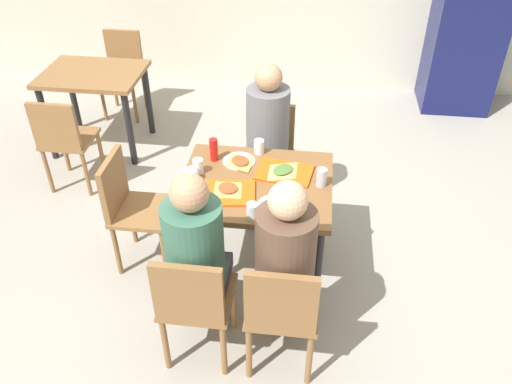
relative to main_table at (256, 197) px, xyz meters
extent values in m
cube|color=#9E998E|center=(0.00, 0.00, -0.66)|extent=(10.00, 10.00, 0.02)
cube|color=brown|center=(0.00, 0.00, 0.09)|extent=(0.97, 0.83, 0.04)
cylinder|color=black|center=(-0.42, -0.36, -0.29)|extent=(0.06, 0.06, 0.72)
cylinder|color=black|center=(0.42, -0.36, -0.29)|extent=(0.06, 0.06, 0.72)
cylinder|color=black|center=(-0.42, 0.36, -0.29)|extent=(0.06, 0.06, 0.72)
cylinder|color=black|center=(0.42, 0.36, -0.29)|extent=(0.06, 0.06, 0.72)
cube|color=olive|center=(-0.24, -0.72, -0.20)|extent=(0.40, 0.40, 0.03)
cube|color=olive|center=(-0.24, -0.90, 0.01)|extent=(0.38, 0.04, 0.40)
cylinder|color=olive|center=(-0.41, -0.55, -0.43)|extent=(0.04, 0.04, 0.43)
cylinder|color=olive|center=(-0.07, -0.55, -0.43)|extent=(0.04, 0.04, 0.43)
cylinder|color=olive|center=(-0.41, -0.89, -0.43)|extent=(0.04, 0.04, 0.43)
cylinder|color=olive|center=(-0.07, -0.89, -0.43)|extent=(0.04, 0.04, 0.43)
cube|color=olive|center=(0.24, -0.72, -0.20)|extent=(0.40, 0.40, 0.03)
cube|color=olive|center=(0.24, -0.90, 0.01)|extent=(0.38, 0.04, 0.40)
cylinder|color=olive|center=(0.07, -0.55, -0.43)|extent=(0.04, 0.04, 0.43)
cylinder|color=olive|center=(0.41, -0.55, -0.43)|extent=(0.04, 0.04, 0.43)
cylinder|color=olive|center=(0.07, -0.89, -0.43)|extent=(0.04, 0.04, 0.43)
cylinder|color=olive|center=(0.41, -0.89, -0.43)|extent=(0.04, 0.04, 0.43)
cube|color=olive|center=(0.00, 0.72, -0.20)|extent=(0.40, 0.40, 0.03)
cube|color=olive|center=(0.00, 0.90, 0.01)|extent=(0.38, 0.04, 0.40)
cylinder|color=olive|center=(0.17, 0.55, -0.43)|extent=(0.04, 0.04, 0.43)
cylinder|color=olive|center=(-0.17, 0.55, -0.43)|extent=(0.04, 0.04, 0.43)
cylinder|color=olive|center=(0.17, 0.89, -0.43)|extent=(0.04, 0.04, 0.43)
cylinder|color=olive|center=(-0.17, 0.89, -0.43)|extent=(0.04, 0.04, 0.43)
cube|color=olive|center=(-0.78, 0.00, -0.20)|extent=(0.40, 0.40, 0.03)
cube|color=olive|center=(-0.96, 0.00, 0.01)|extent=(0.04, 0.38, 0.40)
cylinder|color=olive|center=(-0.61, 0.17, -0.43)|extent=(0.04, 0.04, 0.43)
cylinder|color=olive|center=(-0.61, -0.17, -0.43)|extent=(0.04, 0.04, 0.43)
cylinder|color=olive|center=(-0.95, 0.17, -0.43)|extent=(0.04, 0.04, 0.43)
cylinder|color=olive|center=(-0.95, -0.17, -0.43)|extent=(0.04, 0.04, 0.43)
cylinder|color=#383842|center=(-0.32, -0.49, -0.42)|extent=(0.10, 0.10, 0.46)
cylinder|color=#383842|center=(-0.16, -0.49, -0.42)|extent=(0.10, 0.10, 0.46)
cube|color=#383842|center=(-0.24, -0.59, -0.14)|extent=(0.32, 0.28, 0.10)
cylinder|color=#386651|center=(-0.24, -0.70, 0.17)|extent=(0.32, 0.32, 0.52)
sphere|color=tan|center=(-0.24, -0.70, 0.52)|extent=(0.20, 0.20, 0.20)
cylinder|color=#383842|center=(0.16, -0.49, -0.42)|extent=(0.10, 0.10, 0.46)
cylinder|color=#383842|center=(0.32, -0.49, -0.42)|extent=(0.10, 0.10, 0.46)
cube|color=#383842|center=(0.24, -0.59, -0.14)|extent=(0.32, 0.28, 0.10)
cylinder|color=brown|center=(0.24, -0.70, 0.17)|extent=(0.32, 0.32, 0.52)
sphere|color=#DBAD89|center=(0.24, -0.70, 0.52)|extent=(0.20, 0.20, 0.20)
cylinder|color=#383842|center=(0.08, 0.49, -0.42)|extent=(0.10, 0.10, 0.46)
cylinder|color=#383842|center=(-0.08, 0.49, -0.42)|extent=(0.10, 0.10, 0.46)
cube|color=#383842|center=(0.00, 0.59, -0.14)|extent=(0.32, 0.28, 0.10)
cylinder|color=slate|center=(0.00, 0.70, 0.17)|extent=(0.32, 0.32, 0.52)
sphere|color=tan|center=(0.00, 0.70, 0.52)|extent=(0.20, 0.20, 0.20)
cube|color=#D85914|center=(-0.17, -0.15, 0.12)|extent=(0.39, 0.30, 0.02)
cube|color=#D85914|center=(0.17, 0.12, 0.12)|extent=(0.39, 0.31, 0.02)
cylinder|color=white|center=(-0.15, 0.23, 0.12)|extent=(0.22, 0.22, 0.01)
cylinder|color=white|center=(0.15, -0.23, 0.12)|extent=(0.22, 0.22, 0.01)
pyramid|color=tan|center=(-0.16, -0.12, 0.13)|extent=(0.24, 0.24, 0.01)
ellipsoid|color=#B74723|center=(-0.16, -0.12, 0.14)|extent=(0.17, 0.17, 0.01)
pyramid|color=#DBAD60|center=(0.16, 0.12, 0.13)|extent=(0.25, 0.27, 0.01)
ellipsoid|color=#4C7233|center=(0.16, 0.12, 0.14)|extent=(0.18, 0.19, 0.01)
pyramid|color=tan|center=(-0.13, 0.20, 0.13)|extent=(0.23, 0.24, 0.01)
ellipsoid|color=#B74723|center=(-0.13, 0.20, 0.14)|extent=(0.16, 0.17, 0.01)
pyramid|color=tan|center=(0.17, -0.23, 0.13)|extent=(0.25, 0.22, 0.01)
ellipsoid|color=#D8C67F|center=(0.17, -0.23, 0.14)|extent=(0.18, 0.16, 0.01)
cylinder|color=white|center=(-0.02, 0.35, 0.16)|extent=(0.07, 0.07, 0.10)
cylinder|color=white|center=(0.02, -0.35, 0.16)|extent=(0.07, 0.07, 0.10)
cylinder|color=white|center=(-0.39, 0.06, 0.16)|extent=(0.07, 0.07, 0.10)
cylinder|color=#B7BCC6|center=(0.41, 0.02, 0.17)|extent=(0.07, 0.07, 0.12)
cylinder|color=red|center=(-0.32, 0.23, 0.19)|extent=(0.06, 0.06, 0.16)
sphere|color=silver|center=(-0.41, -0.02, 0.16)|extent=(0.10, 0.10, 0.10)
cube|color=#14194C|center=(1.84, 2.85, 0.30)|extent=(0.70, 0.60, 1.90)
cube|color=olive|center=(-1.69, 1.52, 0.09)|extent=(0.90, 0.70, 0.04)
cylinder|color=black|center=(-2.08, 1.23, -0.29)|extent=(0.06, 0.06, 0.72)
cylinder|color=black|center=(-1.30, 1.23, -0.29)|extent=(0.06, 0.06, 0.72)
cylinder|color=black|center=(-2.08, 1.81, -0.29)|extent=(0.06, 0.06, 0.72)
cylinder|color=black|center=(-1.30, 1.81, -0.29)|extent=(0.06, 0.06, 0.72)
cube|color=olive|center=(-1.69, 0.87, -0.20)|extent=(0.40, 0.40, 0.03)
cube|color=olive|center=(-1.69, 0.69, 0.01)|extent=(0.38, 0.04, 0.40)
cylinder|color=olive|center=(-1.86, 1.04, -0.43)|extent=(0.04, 0.04, 0.43)
cylinder|color=olive|center=(-1.52, 1.04, -0.43)|extent=(0.04, 0.04, 0.43)
cylinder|color=olive|center=(-1.86, 0.70, -0.43)|extent=(0.04, 0.04, 0.43)
cylinder|color=olive|center=(-1.52, 0.70, -0.43)|extent=(0.04, 0.04, 0.43)
cube|color=olive|center=(-1.69, 2.17, -0.20)|extent=(0.40, 0.40, 0.03)
cube|color=olive|center=(-1.69, 2.35, 0.01)|extent=(0.38, 0.04, 0.40)
cylinder|color=olive|center=(-1.52, 2.00, -0.43)|extent=(0.04, 0.04, 0.43)
cylinder|color=olive|center=(-1.86, 2.00, -0.43)|extent=(0.04, 0.04, 0.43)
cylinder|color=olive|center=(-1.52, 2.34, -0.43)|extent=(0.04, 0.04, 0.43)
cylinder|color=olive|center=(-1.86, 2.34, -0.43)|extent=(0.04, 0.04, 0.43)
camera|label=1|loc=(0.34, -2.67, 2.04)|focal=36.38mm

